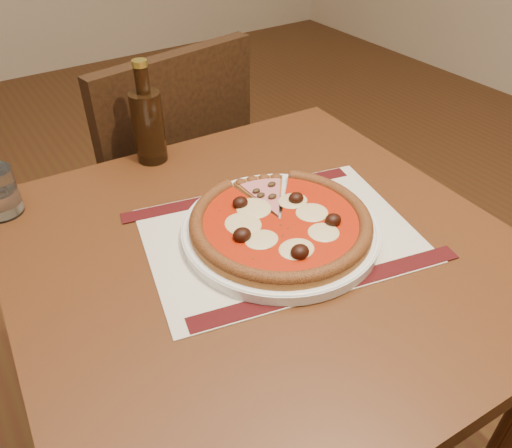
{
  "coord_description": "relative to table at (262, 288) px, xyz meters",
  "views": [
    {
      "loc": [
        -0.54,
        -0.68,
        1.28
      ],
      "look_at": [
        -0.18,
        -0.13,
        0.78
      ],
      "focal_mm": 35.0,
      "sensor_mm": 36.0,
      "label": 1
    }
  ],
  "objects": [
    {
      "name": "bottle",
      "position": [
        -0.03,
        0.36,
        0.18
      ],
      "size": [
        0.06,
        0.06,
        0.21
      ],
      "color": "#311C0C",
      "rests_on": "table"
    },
    {
      "name": "plate",
      "position": [
        0.04,
        0.0,
        0.11
      ],
      "size": [
        0.33,
        0.33,
        0.02
      ],
      "primitive_type": "cylinder",
      "color": "white",
      "rests_on": "placemat"
    },
    {
      "name": "ham_slice",
      "position": [
        0.08,
        0.08,
        0.13
      ],
      "size": [
        0.09,
        0.14,
        0.02
      ],
      "rotation": [
        0.0,
        0.0,
        1.26
      ],
      "color": "#9A5925",
      "rests_on": "plate"
    },
    {
      "name": "table",
      "position": [
        0.0,
        0.0,
        0.0
      ],
      "size": [
        0.85,
        0.85,
        0.75
      ],
      "rotation": [
        0.0,
        0.0,
        -0.06
      ],
      "color": "#572D14",
      "rests_on": "ground"
    },
    {
      "name": "placemat",
      "position": [
        0.04,
        0.0,
        0.1
      ],
      "size": [
        0.51,
        0.41,
        0.0
      ],
      "primitive_type": "cube",
      "rotation": [
        0.0,
        0.0,
        -0.22
      ],
      "color": "beige",
      "rests_on": "table"
    },
    {
      "name": "pizza",
      "position": [
        0.04,
        0.0,
        0.13
      ],
      "size": [
        0.31,
        0.31,
        0.04
      ],
      "color": "#9A5925",
      "rests_on": "plate"
    },
    {
      "name": "chair_far",
      "position": [
        0.07,
        0.6,
        -0.13
      ],
      "size": [
        0.5,
        0.5,
        0.91
      ],
      "rotation": [
        0.0,
        0.0,
        3.32
      ],
      "color": "black",
      "rests_on": "ground"
    }
  ]
}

